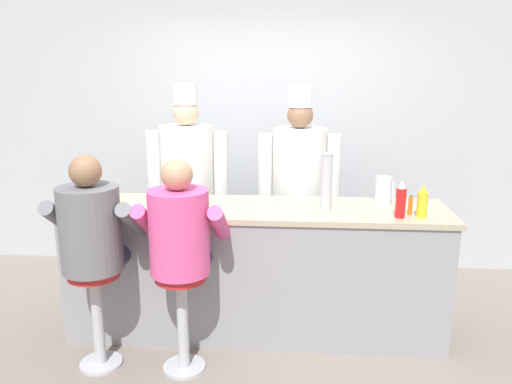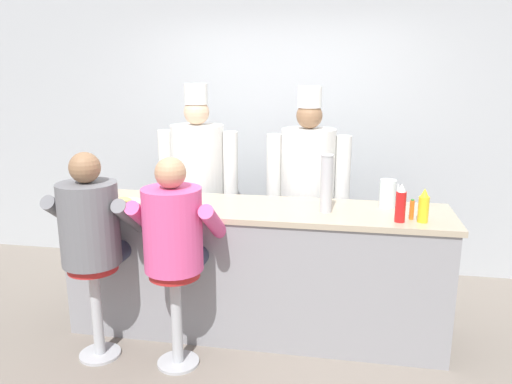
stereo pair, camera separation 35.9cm
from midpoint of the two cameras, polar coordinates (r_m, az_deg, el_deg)
The scene contains 15 objects.
ground_plane at distance 3.74m, azimuth 1.86°, elevation -17.84°, with size 20.00×20.00×0.00m, color slate.
wall_back at distance 4.95m, azimuth 4.99°, elevation 6.67°, with size 10.00×0.06×2.70m.
diner_counter at distance 3.81m, azimuth 2.68°, elevation -8.85°, with size 2.81×0.68×0.98m.
ketchup_bottle_red at distance 3.45m, azimuth 19.10°, elevation -1.36°, with size 0.07×0.07×0.26m.
mustard_bottle_yellow at distance 3.50m, azimuth 21.44°, elevation -1.60°, with size 0.07×0.07×0.23m.
hot_sauce_bottle_orange at distance 3.54m, azimuth 20.19°, elevation -1.94°, with size 0.03×0.03×0.14m.
water_pitcher_clear at distance 3.79m, azimuth 17.47°, elevation -0.20°, with size 0.14×0.12×0.21m.
breakfast_plate at distance 3.81m, azimuth -12.29°, elevation -1.17°, with size 0.27×0.27×0.05m.
cereal_bowl at distance 3.72m, azimuth -6.74°, elevation -1.06°, with size 0.15×0.15×0.06m.
coffee_mug_tan at distance 3.56m, azimuth -7.61°, elevation -1.60°, with size 0.12×0.08×0.08m.
cup_stack_steel at distance 3.53m, azimuth 10.95°, elevation 0.92°, with size 0.09×0.09×0.41m.
diner_seated_grey at distance 3.46m, azimuth -15.40°, elevation -4.20°, with size 0.59×0.59×1.45m.
diner_seated_pink at distance 3.26m, azimuth -6.17°, elevation -5.02°, with size 0.58×0.57×1.44m.
cook_in_whites_near at distance 4.44m, azimuth -4.32°, elevation 1.48°, with size 0.72×0.46×1.85m.
cook_in_whites_far at distance 4.32m, azimuth 8.30°, elevation 0.87°, with size 0.71×0.46×1.83m.
Camera 2 is at (0.64, -3.13, 1.96)m, focal length 35.00 mm.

